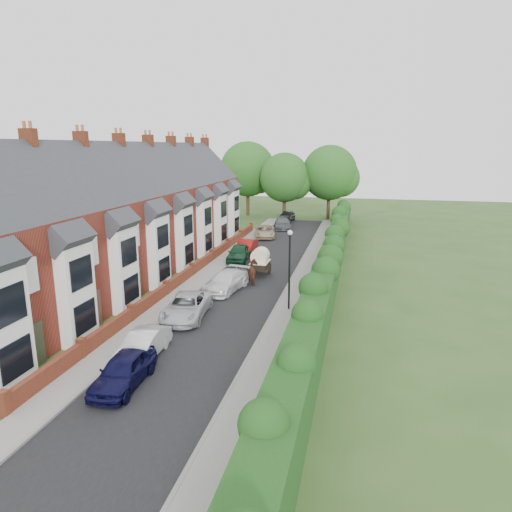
{
  "coord_description": "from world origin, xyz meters",
  "views": [
    {
      "loc": [
        7.52,
        -23.0,
        10.12
      ],
      "look_at": [
        0.13,
        8.95,
        2.2
      ],
      "focal_mm": 32.0,
      "sensor_mm": 36.0,
      "label": 1
    }
  ],
  "objects_px": {
    "lamppost": "(290,260)",
    "car_beige": "(265,232)",
    "car_silver_a": "(143,345)",
    "car_black": "(287,216)",
    "car_silver_b": "(186,307)",
    "car_red": "(246,247)",
    "car_navy": "(124,371)",
    "horse_cart": "(260,260)",
    "car_grey": "(283,223)",
    "car_green": "(239,253)",
    "horse": "(254,272)",
    "car_white": "(226,281)"
  },
  "relations": [
    {
      "from": "car_white",
      "to": "car_beige",
      "type": "distance_m",
      "value": 19.97
    },
    {
      "from": "car_navy",
      "to": "car_silver_b",
      "type": "height_order",
      "value": "car_navy"
    },
    {
      "from": "horse",
      "to": "car_beige",
      "type": "bearing_deg",
      "value": -104.04
    },
    {
      "from": "lamppost",
      "to": "car_navy",
      "type": "relative_size",
      "value": 1.24
    },
    {
      "from": "car_black",
      "to": "car_silver_b",
      "type": "bearing_deg",
      "value": -87.37
    },
    {
      "from": "car_green",
      "to": "horse",
      "type": "bearing_deg",
      "value": -69.96
    },
    {
      "from": "car_silver_a",
      "to": "car_green",
      "type": "bearing_deg",
      "value": 91.19
    },
    {
      "from": "car_silver_b",
      "to": "car_red",
      "type": "height_order",
      "value": "car_red"
    },
    {
      "from": "car_red",
      "to": "horse",
      "type": "height_order",
      "value": "horse"
    },
    {
      "from": "car_silver_a",
      "to": "car_grey",
      "type": "xyz_separation_m",
      "value": [
        0.54,
        37.04,
        0.03
      ]
    },
    {
      "from": "car_silver_a",
      "to": "horse_cart",
      "type": "xyz_separation_m",
      "value": [
        2.4,
        15.63,
        0.63
      ]
    },
    {
      "from": "horse",
      "to": "horse_cart",
      "type": "relative_size",
      "value": 0.65
    },
    {
      "from": "lamppost",
      "to": "car_navy",
      "type": "height_order",
      "value": "lamppost"
    },
    {
      "from": "car_navy",
      "to": "car_green",
      "type": "xyz_separation_m",
      "value": [
        -0.92,
        22.43,
        0.04
      ]
    },
    {
      "from": "lamppost",
      "to": "car_beige",
      "type": "xyz_separation_m",
      "value": [
        -6.4,
        22.92,
        -2.63
      ]
    },
    {
      "from": "car_silver_a",
      "to": "horse",
      "type": "bearing_deg",
      "value": 79.62
    },
    {
      "from": "car_silver_a",
      "to": "car_white",
      "type": "relative_size",
      "value": 0.84
    },
    {
      "from": "lamppost",
      "to": "car_black",
      "type": "distance_m",
      "value": 35.17
    },
    {
      "from": "car_grey",
      "to": "car_silver_a",
      "type": "bearing_deg",
      "value": -102.7
    },
    {
      "from": "car_silver_b",
      "to": "car_red",
      "type": "bearing_deg",
      "value": 86.0
    },
    {
      "from": "car_silver_a",
      "to": "car_black",
      "type": "height_order",
      "value": "car_black"
    },
    {
      "from": "car_black",
      "to": "horse_cart",
      "type": "xyz_separation_m",
      "value": [
        2.27,
        -27.17,
        0.54
      ]
    },
    {
      "from": "horse",
      "to": "car_silver_a",
      "type": "bearing_deg",
      "value": 56.54
    },
    {
      "from": "car_navy",
      "to": "car_white",
      "type": "distance_m",
      "value": 13.83
    },
    {
      "from": "car_green",
      "to": "horse",
      "type": "distance_m",
      "value": 7.01
    },
    {
      "from": "lamppost",
      "to": "car_beige",
      "type": "distance_m",
      "value": 23.94
    },
    {
      "from": "car_grey",
      "to": "car_navy",
      "type": "bearing_deg",
      "value": -102.04
    },
    {
      "from": "car_green",
      "to": "car_black",
      "type": "xyz_separation_m",
      "value": [
        0.63,
        22.99,
        0.01
      ]
    },
    {
      "from": "car_silver_b",
      "to": "car_white",
      "type": "bearing_deg",
      "value": 75.6
    },
    {
      "from": "horse_cart",
      "to": "car_red",
      "type": "bearing_deg",
      "value": 113.1
    },
    {
      "from": "car_silver_a",
      "to": "car_white",
      "type": "xyz_separation_m",
      "value": [
        0.9,
        11.2,
        0.03
      ]
    },
    {
      "from": "car_black",
      "to": "car_grey",
      "type": "bearing_deg",
      "value": -83.19
    },
    {
      "from": "car_navy",
      "to": "car_black",
      "type": "relative_size",
      "value": 0.94
    },
    {
      "from": "car_silver_a",
      "to": "horse",
      "type": "xyz_separation_m",
      "value": [
        2.4,
        13.43,
        0.2
      ]
    },
    {
      "from": "horse",
      "to": "horse_cart",
      "type": "distance_m",
      "value": 2.24
    },
    {
      "from": "car_white",
      "to": "car_green",
      "type": "relative_size",
      "value": 1.09
    },
    {
      "from": "car_beige",
      "to": "car_black",
      "type": "distance_m",
      "value": 11.69
    },
    {
      "from": "car_silver_b",
      "to": "car_black",
      "type": "bearing_deg",
      "value": 83.97
    },
    {
      "from": "car_navy",
      "to": "horse_cart",
      "type": "relative_size",
      "value": 1.33
    },
    {
      "from": "car_navy",
      "to": "car_silver_a",
      "type": "relative_size",
      "value": 1.04
    },
    {
      "from": "car_white",
      "to": "car_green",
      "type": "xyz_separation_m",
      "value": [
        -1.4,
        8.61,
        0.05
      ]
    },
    {
      "from": "car_silver_a",
      "to": "car_red",
      "type": "xyz_separation_m",
      "value": [
        -0.5,
        22.42,
        0.05
      ]
    },
    {
      "from": "car_silver_b",
      "to": "car_black",
      "type": "distance_m",
      "value": 37.2
    },
    {
      "from": "car_navy",
      "to": "car_red",
      "type": "bearing_deg",
      "value": 89.8
    },
    {
      "from": "car_navy",
      "to": "car_silver_a",
      "type": "bearing_deg",
      "value": 96.71
    },
    {
      "from": "car_navy",
      "to": "car_beige",
      "type": "distance_m",
      "value": 33.76
    },
    {
      "from": "car_silver_b",
      "to": "lamppost",
      "type": "bearing_deg",
      "value": 18.09
    },
    {
      "from": "car_silver_a",
      "to": "horse_cart",
      "type": "bearing_deg",
      "value": 81.02
    },
    {
      "from": "car_green",
      "to": "horse_cart",
      "type": "distance_m",
      "value": 5.12
    },
    {
      "from": "horse",
      "to": "car_grey",
      "type": "bearing_deg",
      "value": -108.85
    }
  ]
}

